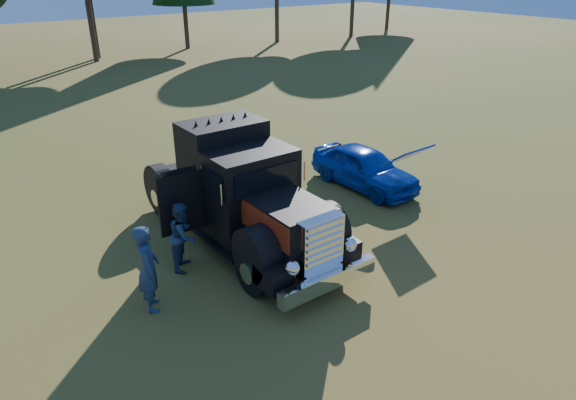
# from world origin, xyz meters

# --- Properties ---
(ground) EXTENTS (120.00, 120.00, 0.00)m
(ground) POSITION_xyz_m (0.00, 0.00, 0.00)
(ground) COLOR #334C16
(ground) RESTS_ON ground
(diamond_t_truck) EXTENTS (3.38, 7.16, 3.00)m
(diamond_t_truck) POSITION_xyz_m (-1.39, 1.50, 1.28)
(diamond_t_truck) COLOR black
(diamond_t_truck) RESTS_ON ground
(hotrod_coupe) EXTENTS (1.63, 4.10, 1.89)m
(hotrod_coupe) POSITION_xyz_m (3.61, 2.21, 0.66)
(hotrod_coupe) COLOR #17079A
(hotrod_coupe) RESTS_ON ground
(spectator_near) EXTENTS (0.65, 0.81, 1.92)m
(spectator_near) POSITION_xyz_m (-4.44, 0.25, 0.96)
(spectator_near) COLOR #1C2942
(spectator_near) RESTS_ON ground
(spectator_far) EXTENTS (1.01, 1.03, 1.67)m
(spectator_far) POSITION_xyz_m (-3.16, 1.28, 0.83)
(spectator_far) COLOR #20304C
(spectator_far) RESTS_ON ground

